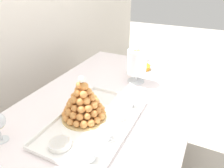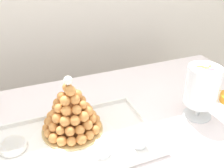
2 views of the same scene
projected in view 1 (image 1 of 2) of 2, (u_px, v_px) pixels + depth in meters
buffet_table at (101, 123)px, 1.24m from camera, size 1.73×0.96×0.79m
serving_tray at (95, 122)px, 1.08m from camera, size 0.60×0.38×0.02m
croquembouche at (83, 102)px, 1.08m from camera, size 0.24×0.24×0.24m
dessert_cup_left at (90, 154)px, 0.86m from camera, size 0.05×0.05×0.05m
dessert_cup_mid_left at (106, 133)px, 0.97m from camera, size 0.06×0.06×0.06m
dessert_cup_centre at (118, 115)px, 1.09m from camera, size 0.06×0.06×0.05m
dessert_cup_mid_right at (130, 102)px, 1.20m from camera, size 0.05×0.05×0.06m
creme_brulee_ramekin at (60, 143)px, 0.93m from camera, size 0.10×0.10×0.02m
macaron_goblet at (137, 62)px, 1.43m from camera, size 0.14×0.14×0.24m
fruit_tart_plate at (143, 68)px, 1.67m from camera, size 0.21×0.21×0.05m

